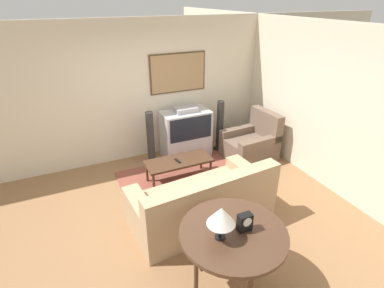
# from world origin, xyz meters

# --- Properties ---
(ground_plane) EXTENTS (12.00, 12.00, 0.00)m
(ground_plane) POSITION_xyz_m (0.00, 0.00, 0.00)
(ground_plane) COLOR #8E6642
(wall_back) EXTENTS (12.00, 0.10, 2.70)m
(wall_back) POSITION_xyz_m (0.01, 2.13, 1.36)
(wall_back) COLOR beige
(wall_back) RESTS_ON ground_plane
(wall_right) EXTENTS (0.06, 12.00, 2.70)m
(wall_right) POSITION_xyz_m (2.63, 0.00, 1.35)
(wall_right) COLOR beige
(wall_right) RESTS_ON ground_plane
(area_rug) EXTENTS (2.31, 1.58, 0.01)m
(area_rug) POSITION_xyz_m (0.43, 0.82, 0.01)
(area_rug) COLOR brown
(area_rug) RESTS_ON ground_plane
(tv) EXTENTS (0.97, 0.54, 1.06)m
(tv) POSITION_xyz_m (0.81, 1.72, 0.50)
(tv) COLOR #B7B7BC
(tv) RESTS_ON ground_plane
(couch) EXTENTS (2.12, 1.16, 0.90)m
(couch) POSITION_xyz_m (0.23, -0.26, 0.31)
(couch) COLOR tan
(couch) RESTS_ON ground_plane
(armchair) EXTENTS (1.00, 0.87, 0.96)m
(armchair) POSITION_xyz_m (1.99, 1.08, 0.30)
(armchair) COLOR brown
(armchair) RESTS_ON ground_plane
(coffee_table) EXTENTS (1.17, 0.49, 0.42)m
(coffee_table) POSITION_xyz_m (0.31, 0.88, 0.38)
(coffee_table) COLOR #472D1E
(coffee_table) RESTS_ON ground_plane
(console_table) EXTENTS (1.15, 1.15, 0.82)m
(console_table) POSITION_xyz_m (0.01, -1.41, 0.75)
(console_table) COLOR #472D1E
(console_table) RESTS_ON ground_plane
(table_lamp) EXTENTS (0.29, 0.29, 0.38)m
(table_lamp) POSITION_xyz_m (-0.16, -1.43, 1.10)
(table_lamp) COLOR black
(table_lamp) RESTS_ON console_table
(mantel_clock) EXTENTS (0.15, 0.10, 0.20)m
(mantel_clock) POSITION_xyz_m (0.13, -1.43, 0.92)
(mantel_clock) COLOR black
(mantel_clock) RESTS_ON console_table
(remote) EXTENTS (0.07, 0.17, 0.02)m
(remote) POSITION_xyz_m (0.28, 0.85, 0.43)
(remote) COLOR black
(remote) RESTS_ON coffee_table
(speaker_tower_left) EXTENTS (0.25, 0.25, 1.09)m
(speaker_tower_left) POSITION_xyz_m (0.05, 1.66, 0.52)
(speaker_tower_left) COLOR black
(speaker_tower_left) RESTS_ON ground_plane
(speaker_tower_right) EXTENTS (0.25, 0.25, 1.09)m
(speaker_tower_right) POSITION_xyz_m (1.57, 1.66, 0.52)
(speaker_tower_right) COLOR black
(speaker_tower_right) RESTS_ON ground_plane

